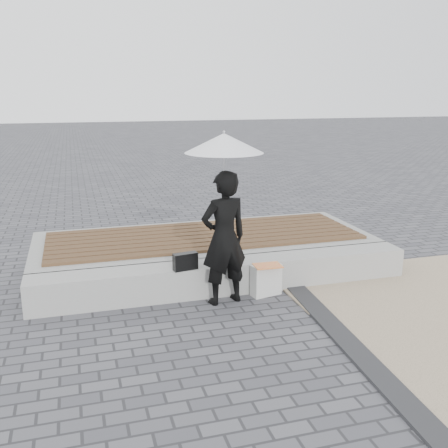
{
  "coord_description": "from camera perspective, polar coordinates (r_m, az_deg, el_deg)",
  "views": [
    {
      "loc": [
        -1.83,
        -4.49,
        2.55
      ],
      "look_at": [
        -0.15,
        1.24,
        1.0
      ],
      "focal_mm": 41.47,
      "sensor_mm": 36.0,
      "label": 1
    }
  ],
  "objects": [
    {
      "name": "edging_band",
      "position": [
        5.39,
        14.99,
        -14.04
      ],
      "size": [
        0.61,
        5.2,
        0.04
      ],
      "primitive_type": "cube",
      "rotation": [
        0.0,
        0.0,
        -0.07
      ],
      "color": "#29292B",
      "rests_on": "ground"
    },
    {
      "name": "handbag",
      "position": [
        6.39,
        -4.29,
        -4.13
      ],
      "size": [
        0.32,
        0.16,
        0.21
      ],
      "primitive_type": "cube",
      "rotation": [
        0.0,
        0.0,
        0.18
      ],
      "color": "black",
      "rests_on": "seating_ledge"
    },
    {
      "name": "parasol",
      "position": [
        6.0,
        -0.0,
        8.91
      ],
      "size": [
        0.92,
        0.92,
        1.17
      ],
      "rotation": [
        0.0,
        0.0,
        0.01
      ],
      "color": "#B9BABF",
      "rests_on": "ground"
    },
    {
      "name": "magazine",
      "position": [
        6.54,
        4.85,
        -4.59
      ],
      "size": [
        0.35,
        0.27,
        0.01
      ],
      "primitive_type": "cube",
      "rotation": [
        0.0,
        0.0,
        -0.05
      ],
      "color": "red",
      "rests_on": "canvas_tote"
    },
    {
      "name": "woman",
      "position": [
        6.22,
        -0.0,
        -1.58
      ],
      "size": [
        0.67,
        0.51,
        1.65
      ],
      "primitive_type": "imported",
      "rotation": [
        0.0,
        0.0,
        3.36
      ],
      "color": "black",
      "rests_on": "ground"
    },
    {
      "name": "ground",
      "position": [
        5.48,
        5.28,
        -13.25
      ],
      "size": [
        80.0,
        80.0,
        0.0
      ],
      "primitive_type": "plane",
      "color": "#4F4F54",
      "rests_on": "ground"
    },
    {
      "name": "canvas_tote",
      "position": [
        6.65,
        4.65,
        -6.16
      ],
      "size": [
        0.41,
        0.24,
        0.41
      ],
      "primitive_type": "cube",
      "rotation": [
        0.0,
        0.0,
        0.22
      ],
      "color": "#BAB9B5",
      "rests_on": "ground"
    },
    {
      "name": "timber_platform",
      "position": [
        7.88,
        -2.15,
        -2.82
      ],
      "size": [
        5.0,
        2.0,
        0.4
      ],
      "primitive_type": "cube",
      "color": "gray",
      "rests_on": "ground"
    },
    {
      "name": "timber_decking",
      "position": [
        7.82,
        -2.17,
        -1.28
      ],
      "size": [
        4.6,
        1.6,
        0.04
      ],
      "primitive_type": null,
      "color": "brown",
      "rests_on": "timber_platform"
    },
    {
      "name": "seating_ledge",
      "position": [
        6.78,
        0.35,
        -5.72
      ],
      "size": [
        5.0,
        0.45,
        0.4
      ],
      "primitive_type": "cube",
      "color": "#9A9A95",
      "rests_on": "ground"
    }
  ]
}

